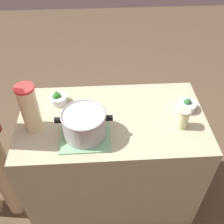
{
  "coord_description": "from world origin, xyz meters",
  "views": [
    {
      "loc": [
        0.07,
        1.18,
        2.06
      ],
      "look_at": [
        0.0,
        0.0,
        0.95
      ],
      "focal_mm": 42.5,
      "sensor_mm": 36.0,
      "label": 1
    }
  ],
  "objects_px": {
    "cooking_pot": "(84,124)",
    "broccoli_bowl_center": "(187,105)",
    "mason_jar": "(183,118)",
    "lemonade_pitcher": "(30,108)",
    "broccoli_bowl_front": "(58,99)"
  },
  "relations": [
    {
      "from": "lemonade_pitcher",
      "to": "mason_jar",
      "type": "distance_m",
      "value": 0.89
    },
    {
      "from": "lemonade_pitcher",
      "to": "mason_jar",
      "type": "bearing_deg",
      "value": 177.06
    },
    {
      "from": "mason_jar",
      "to": "broccoli_bowl_center",
      "type": "relative_size",
      "value": 1.07
    },
    {
      "from": "cooking_pot",
      "to": "lemonade_pitcher",
      "type": "height_order",
      "value": "lemonade_pitcher"
    },
    {
      "from": "cooking_pot",
      "to": "broccoli_bowl_center",
      "type": "distance_m",
      "value": 0.68
    },
    {
      "from": "lemonade_pitcher",
      "to": "broccoli_bowl_front",
      "type": "xyz_separation_m",
      "value": [
        -0.12,
        -0.22,
        -0.12
      ]
    },
    {
      "from": "mason_jar",
      "to": "broccoli_bowl_center",
      "type": "height_order",
      "value": "mason_jar"
    },
    {
      "from": "lemonade_pitcher",
      "to": "broccoli_bowl_front",
      "type": "distance_m",
      "value": 0.28
    },
    {
      "from": "cooking_pot",
      "to": "broccoli_bowl_center",
      "type": "xyz_separation_m",
      "value": [
        -0.65,
        -0.19,
        -0.06
      ]
    },
    {
      "from": "lemonade_pitcher",
      "to": "broccoli_bowl_center",
      "type": "relative_size",
      "value": 2.53
    },
    {
      "from": "cooking_pot",
      "to": "broccoli_bowl_front",
      "type": "bearing_deg",
      "value": -58.94
    },
    {
      "from": "cooking_pot",
      "to": "broccoli_bowl_center",
      "type": "bearing_deg",
      "value": -164.01
    },
    {
      "from": "cooking_pot",
      "to": "broccoli_bowl_front",
      "type": "height_order",
      "value": "cooking_pot"
    },
    {
      "from": "cooking_pot",
      "to": "broccoli_bowl_center",
      "type": "relative_size",
      "value": 2.68
    },
    {
      "from": "broccoli_bowl_front",
      "to": "cooking_pot",
      "type": "bearing_deg",
      "value": 121.06
    }
  ]
}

